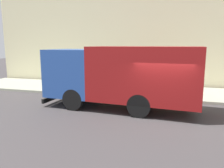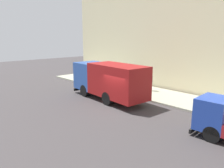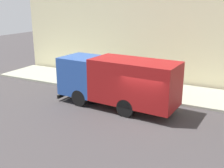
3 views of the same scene
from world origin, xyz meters
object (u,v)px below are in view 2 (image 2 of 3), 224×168
(street_sign_post, at_px, (120,75))
(pedestrian_standing, at_px, (135,77))
(traffic_cone_orange, at_px, (106,84))
(pedestrian_third, at_px, (119,76))
(large_utility_truck, at_px, (108,79))
(pedestrian_walking, at_px, (150,82))

(street_sign_post, bearing_deg, pedestrian_standing, 15.10)
(pedestrian_standing, distance_m, street_sign_post, 3.47)
(pedestrian_standing, relative_size, traffic_cone_orange, 2.39)
(pedestrian_standing, xyz_separation_m, pedestrian_third, (-0.80, 1.75, -0.02))
(pedestrian_standing, distance_m, pedestrian_third, 1.92)
(street_sign_post, bearing_deg, traffic_cone_orange, 90.15)
(large_utility_truck, height_order, traffic_cone_orange, large_utility_truck)
(pedestrian_third, xyz_separation_m, street_sign_post, (-2.49, -2.63, 0.71))
(large_utility_truck, xyz_separation_m, pedestrian_standing, (5.74, 1.87, -0.72))
(pedestrian_third, xyz_separation_m, traffic_cone_orange, (-2.49, -0.53, -0.54))
(large_utility_truck, height_order, pedestrian_walking, large_utility_truck)
(street_sign_post, bearing_deg, pedestrian_third, 46.61)
(traffic_cone_orange, xyz_separation_m, street_sign_post, (0.01, -2.10, 1.25))
(pedestrian_walking, height_order, pedestrian_standing, pedestrian_standing)
(street_sign_post, bearing_deg, large_utility_truck, -158.08)
(pedestrian_third, height_order, street_sign_post, street_sign_post)
(large_utility_truck, distance_m, pedestrian_walking, 4.90)
(pedestrian_walking, xyz_separation_m, street_sign_post, (-2.29, 1.95, 0.73))
(pedestrian_third, bearing_deg, pedestrian_standing, -121.11)
(traffic_cone_orange, bearing_deg, large_utility_truck, -128.40)
(pedestrian_walking, xyz_separation_m, traffic_cone_orange, (-2.29, 4.05, -0.52))
(large_utility_truck, distance_m, pedestrian_standing, 6.08)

